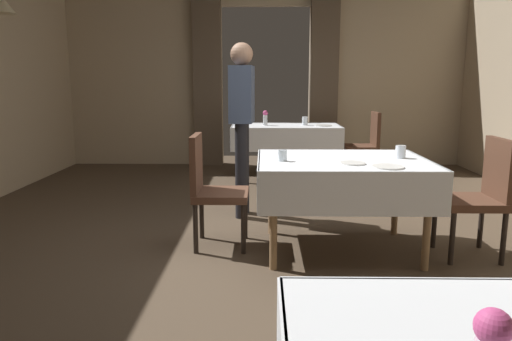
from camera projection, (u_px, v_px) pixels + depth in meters
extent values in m
plane|color=#4C3D2D|center=(267.00, 252.00, 3.87)|extent=(10.08, 10.08, 0.00)
cone|color=beige|center=(3.00, 5.00, 5.28)|extent=(0.26, 0.26, 0.18)
cube|color=tan|center=(145.00, 72.00, 7.75)|extent=(2.50, 0.12, 3.00)
cube|color=tan|center=(388.00, 71.00, 7.69)|extent=(2.50, 0.12, 3.00)
cube|color=brown|center=(208.00, 83.00, 7.63)|extent=(0.44, 0.14, 2.65)
cube|color=brown|center=(324.00, 83.00, 7.60)|extent=(0.44, 0.14, 2.65)
cube|color=white|center=(463.00, 322.00, 1.53)|extent=(1.17, 0.02, 0.29)
cylinder|color=olive|center=(273.00, 222.00, 3.46)|extent=(0.06, 0.06, 0.71)
cylinder|color=olive|center=(427.00, 223.00, 3.44)|extent=(0.06, 0.06, 0.71)
cylinder|color=olive|center=(272.00, 195.00, 4.28)|extent=(0.06, 0.06, 0.71)
cylinder|color=olive|center=(396.00, 196.00, 4.27)|extent=(0.06, 0.06, 0.71)
cube|color=olive|center=(342.00, 162.00, 3.80)|extent=(1.26, 1.00, 0.03)
cube|color=white|center=(343.00, 160.00, 3.79)|extent=(1.32, 1.06, 0.01)
cube|color=white|center=(354.00, 194.00, 3.30)|extent=(1.32, 0.02, 0.32)
cube|color=white|center=(333.00, 167.00, 4.34)|extent=(1.32, 0.02, 0.32)
cube|color=white|center=(259.00, 178.00, 3.83)|extent=(0.02, 1.06, 0.32)
cube|color=white|center=(426.00, 179.00, 3.81)|extent=(0.02, 1.06, 0.32)
cylinder|color=olive|center=(240.00, 157.00, 6.45)|extent=(0.06, 0.06, 0.71)
cylinder|color=olive|center=(334.00, 157.00, 6.43)|extent=(0.06, 0.06, 0.71)
cylinder|color=olive|center=(242.00, 150.00, 7.08)|extent=(0.06, 0.06, 0.71)
cylinder|color=olive|center=(327.00, 150.00, 7.06)|extent=(0.06, 0.06, 0.71)
cube|color=olive|center=(286.00, 127.00, 6.69)|extent=(1.42, 0.80, 0.03)
cube|color=white|center=(286.00, 125.00, 6.69)|extent=(1.48, 0.86, 0.01)
cube|color=white|center=(287.00, 140.00, 6.29)|extent=(1.48, 0.02, 0.31)
cube|color=white|center=(284.00, 133.00, 7.14)|extent=(1.48, 0.02, 0.31)
cube|color=white|center=(233.00, 136.00, 6.72)|extent=(0.02, 0.86, 0.31)
cube|color=white|center=(339.00, 136.00, 6.70)|extent=(0.02, 0.86, 0.31)
cylinder|color=black|center=(245.00, 215.00, 4.18)|extent=(0.04, 0.04, 0.42)
cylinder|color=black|center=(243.00, 228.00, 3.81)|extent=(0.04, 0.04, 0.42)
cylinder|color=black|center=(202.00, 215.00, 4.19)|extent=(0.04, 0.04, 0.42)
cylinder|color=black|center=(196.00, 228.00, 3.81)|extent=(0.04, 0.04, 0.42)
cube|color=#513323|center=(221.00, 195.00, 3.95)|extent=(0.44, 0.44, 0.06)
cube|color=#513323|center=(196.00, 164.00, 3.91)|extent=(0.05, 0.42, 0.48)
cylinder|color=black|center=(452.00, 238.00, 3.57)|extent=(0.04, 0.04, 0.42)
cylinder|color=black|center=(434.00, 223.00, 3.95)|extent=(0.04, 0.04, 0.42)
cylinder|color=black|center=(504.00, 238.00, 3.57)|extent=(0.04, 0.04, 0.42)
cylinder|color=black|center=(481.00, 223.00, 3.94)|extent=(0.04, 0.04, 0.42)
cube|color=#513323|center=(470.00, 202.00, 3.72)|extent=(0.44, 0.44, 0.06)
cube|color=#513323|center=(499.00, 170.00, 3.67)|extent=(0.05, 0.42, 0.48)
cylinder|color=black|center=(348.00, 166.00, 6.60)|extent=(0.04, 0.04, 0.42)
cylinder|color=black|center=(344.00, 161.00, 6.98)|extent=(0.04, 0.04, 0.42)
cylinder|color=black|center=(376.00, 166.00, 6.60)|extent=(0.04, 0.04, 0.42)
cylinder|color=black|center=(370.00, 161.00, 6.97)|extent=(0.04, 0.04, 0.42)
cube|color=#513323|center=(360.00, 147.00, 6.75)|extent=(0.44, 0.44, 0.06)
cube|color=#513323|center=(375.00, 129.00, 6.70)|extent=(0.05, 0.42, 0.48)
sphere|color=#D84C8C|center=(493.00, 327.00, 0.87)|extent=(0.07, 0.07, 0.07)
cylinder|color=silver|center=(283.00, 156.00, 3.69)|extent=(0.07, 0.07, 0.08)
cylinder|color=silver|center=(401.00, 152.00, 3.83)|extent=(0.08, 0.08, 0.10)
cylinder|color=white|center=(388.00, 167.00, 3.42)|extent=(0.22, 0.22, 0.01)
cylinder|color=white|center=(353.00, 163.00, 3.57)|extent=(0.19, 0.19, 0.01)
cylinder|color=silver|center=(265.00, 120.00, 6.62)|extent=(0.06, 0.06, 0.14)
sphere|color=#D84C8C|center=(265.00, 113.00, 6.61)|extent=(0.07, 0.07, 0.07)
cylinder|color=white|center=(323.00, 125.00, 6.56)|extent=(0.23, 0.23, 0.01)
cylinder|color=silver|center=(305.00, 121.00, 6.66)|extent=(0.08, 0.08, 0.12)
cylinder|color=black|center=(243.00, 168.00, 4.94)|extent=(0.12, 0.12, 0.95)
cylinder|color=black|center=(241.00, 171.00, 4.76)|extent=(0.12, 0.12, 0.95)
cube|color=#3F4C66|center=(242.00, 94.00, 4.71)|extent=(0.25, 0.37, 0.55)
sphere|color=#9E755B|center=(242.00, 54.00, 4.64)|extent=(0.22, 0.22, 0.22)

